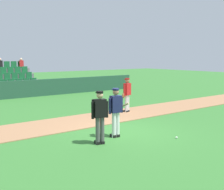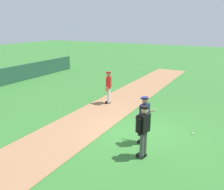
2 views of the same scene
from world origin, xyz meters
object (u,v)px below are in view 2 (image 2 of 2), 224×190
(batter_navy_jersey, at_px, (144,118))
(runner_red_jersey, at_px, (109,87))
(umpire_home_plate, at_px, (143,129))
(baseball, at_px, (193,134))

(batter_navy_jersey, relative_size, runner_red_jersey, 1.00)
(umpire_home_plate, distance_m, runner_red_jersey, 5.56)
(batter_navy_jersey, height_order, baseball, batter_navy_jersey)
(batter_navy_jersey, relative_size, umpire_home_plate, 1.00)
(runner_red_jersey, distance_m, baseball, 5.12)
(runner_red_jersey, bearing_deg, umpire_home_plate, -139.38)
(umpire_home_plate, height_order, runner_red_jersey, same)
(batter_navy_jersey, distance_m, baseball, 2.34)
(runner_red_jersey, bearing_deg, baseball, -109.86)
(umpire_home_plate, xyz_separation_m, runner_red_jersey, (4.22, 3.62, -0.04))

